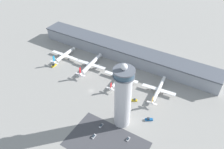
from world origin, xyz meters
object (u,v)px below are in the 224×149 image
service_truck_fuel (129,78)px  car_white_wagon (94,136)px  control_tower (123,97)px  airplane_gate_bravo (91,64)px  service_truck_baggage (54,65)px  car_navy_sedan (128,139)px  car_grey_coupe (101,126)px  service_truck_catering (134,100)px  airplane_gate_alpha (64,55)px  airplane_gate_delta (158,90)px  airplane_gate_charlie (121,77)px  service_truck_water (149,119)px

service_truck_fuel → car_white_wagon: 83.46m
control_tower → service_truck_fuel: 68.30m
airplane_gate_bravo → service_truck_baggage: bearing=-153.3°
car_navy_sedan → car_grey_coupe: (-26.39, 0.07, 0.06)m
control_tower → service_truck_catering: (-2.41, 29.11, -29.72)m
service_truck_fuel → car_grey_coupe: service_truck_fuel is taller
airplane_gate_alpha → service_truck_baggage: (0.21, -19.92, -3.05)m
airplane_gate_alpha → car_navy_sedan: (123.00, -65.36, -3.49)m
airplane_gate_delta → car_grey_coupe: size_ratio=9.20×
service_truck_catering → car_white_wagon: bearing=-100.6°
airplane_gate_alpha → airplane_gate_charlie: (80.35, -1.25, -0.14)m
service_truck_water → airplane_gate_alpha: bearing=163.7°
airplane_gate_bravo → airplane_gate_charlie: 40.47m
service_truck_fuel → service_truck_water: (42.44, -43.06, -0.14)m
service_truck_baggage → car_navy_sedan: 130.93m
airplane_gate_bravo → service_truck_fuel: bearing=6.2°
control_tower → service_truck_water: size_ratio=8.91×
airplane_gate_charlie → service_truck_baggage: size_ratio=6.94×
control_tower → car_navy_sedan: bearing=-45.4°
airplane_gate_charlie → service_truck_water: 61.44m
car_grey_coupe → service_truck_baggage: bearing=154.8°
service_truck_catering → service_truck_water: service_truck_water is taller
car_white_wagon → car_navy_sedan: bearing=25.5°
control_tower → airplane_gate_alpha: (-109.87, 52.05, -26.53)m
car_grey_coupe → car_white_wagon: car_grey_coupe is taller
airplane_gate_bravo → service_truck_water: (89.70, -37.91, -3.91)m
airplane_gate_delta → service_truck_baggage: bearing=-170.9°
airplane_gate_bravo → airplane_gate_charlie: bearing=-1.9°
airplane_gate_delta → car_navy_sedan: bearing=-90.5°
airplane_gate_charlie → service_truck_baggage: 82.34m
control_tower → airplane_gate_delta: 59.82m
airplane_gate_charlie → car_navy_sedan: 77.07m
service_truck_catering → service_truck_baggage: service_truck_baggage is taller
airplane_gate_bravo → service_truck_fuel: size_ratio=5.62×
service_truck_catering → service_truck_fuel: (-20.29, 28.15, 0.22)m
control_tower → airplane_gate_charlie: 64.52m
airplane_gate_charlie → car_grey_coupe: (16.26, -64.04, -3.29)m
control_tower → service_truck_catering: 41.68m
control_tower → service_truck_catering: control_tower is taller
control_tower → car_white_wagon: (-12.65, -25.58, -29.97)m
service_truck_fuel → airplane_gate_bravo: bearing=-173.8°
airplane_gate_alpha → airplane_gate_bravo: (39.91, 0.07, 0.80)m
service_truck_catering → car_grey_coupe: 43.72m
airplane_gate_charlie → car_grey_coupe: bearing=-75.8°
service_truck_fuel → car_grey_coupe: 71.14m
car_navy_sedan → service_truck_water: bearing=76.5°
car_navy_sedan → service_truck_fuel: bearing=116.9°
service_truck_fuel → car_white_wagon: service_truck_fuel is taller
airplane_gate_alpha → service_truck_catering: 109.93m
airplane_gate_charlie → service_truck_fuel: (6.82, 6.47, -2.84)m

